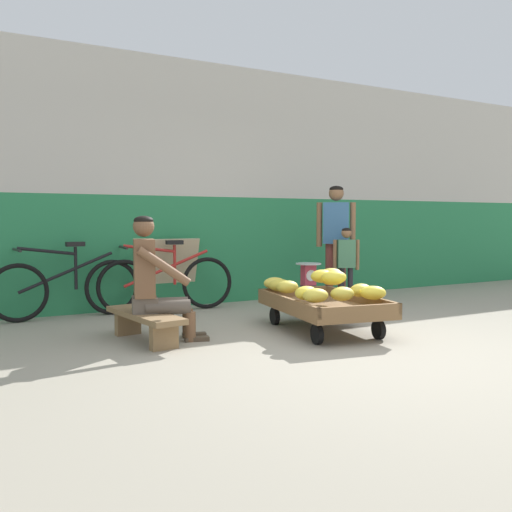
# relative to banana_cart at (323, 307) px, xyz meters

# --- Properties ---
(ground_plane) EXTENTS (80.00, 80.00, 0.00)m
(ground_plane) POSITION_rel_banana_cart_xyz_m (-0.28, -0.95, -0.24)
(ground_plane) COLOR gray
(back_wall) EXTENTS (16.00, 0.30, 3.12)m
(back_wall) POSITION_rel_banana_cart_xyz_m (-0.28, 2.38, 1.32)
(back_wall) COLOR #287F4C
(back_wall) RESTS_ON ground
(banana_cart) EXTENTS (1.06, 1.56, 0.36)m
(banana_cart) POSITION_rel_banana_cart_xyz_m (0.00, 0.00, 0.00)
(banana_cart) COLOR brown
(banana_cart) RESTS_ON ground
(banana_pile) EXTENTS (0.86, 1.40, 0.26)m
(banana_pile) POSITION_rel_banana_cart_xyz_m (-0.06, -0.04, 0.23)
(banana_pile) COLOR gold
(banana_pile) RESTS_ON banana_cart
(low_bench) EXTENTS (0.42, 1.13, 0.27)m
(low_bench) POSITION_rel_banana_cart_xyz_m (-1.69, 0.41, -0.04)
(low_bench) COLOR olive
(low_bench) RESTS_ON ground
(vendor_seated) EXTENTS (0.73, 0.58, 1.14)m
(vendor_seated) POSITION_rel_banana_cart_xyz_m (-1.60, 0.39, 0.33)
(vendor_seated) COLOR brown
(vendor_seated) RESTS_ON ground
(plastic_crate) EXTENTS (0.36, 0.28, 0.30)m
(plastic_crate) POSITION_rel_banana_cart_xyz_m (0.50, 0.99, -0.09)
(plastic_crate) COLOR #19847F
(plastic_crate) RESTS_ON ground
(weighing_scale) EXTENTS (0.30, 0.30, 0.29)m
(weighing_scale) POSITION_rel_banana_cart_xyz_m (0.50, 0.99, 0.21)
(weighing_scale) COLOR #28282D
(weighing_scale) RESTS_ON plastic_crate
(bicycle_near_left) EXTENTS (1.66, 0.48, 0.86)m
(bicycle_near_left) POSITION_rel_banana_cart_xyz_m (-2.06, 2.01, 0.11)
(bicycle_near_left) COLOR black
(bicycle_near_left) RESTS_ON ground
(bicycle_far_left) EXTENTS (1.66, 0.48, 0.86)m
(bicycle_far_left) POSITION_rel_banana_cart_xyz_m (-0.92, 1.93, 0.11)
(bicycle_far_left) COLOR black
(bicycle_far_left) RESTS_ON ground
(sign_board) EXTENTS (0.70, 0.27, 0.87)m
(sign_board) POSITION_rel_banana_cart_xyz_m (-0.77, 2.20, 0.19)
(sign_board) COLOR #C6B289
(sign_board) RESTS_ON ground
(customer_adult) EXTENTS (0.40, 0.35, 1.53)m
(customer_adult) POSITION_rel_banana_cart_xyz_m (1.11, 1.27, 0.71)
(customer_adult) COLOR brown
(customer_adult) RESTS_ON ground
(customer_child) EXTENTS (0.29, 0.21, 1.00)m
(customer_child) POSITION_rel_banana_cart_xyz_m (1.02, 0.94, 0.38)
(customer_child) COLOR #232328
(customer_child) RESTS_ON ground
(shopping_bag) EXTENTS (0.18, 0.12, 0.24)m
(shopping_bag) POSITION_rel_banana_cart_xyz_m (0.59, 0.55, -0.12)
(shopping_bag) COLOR #D13D4C
(shopping_bag) RESTS_ON ground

